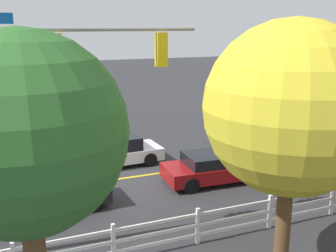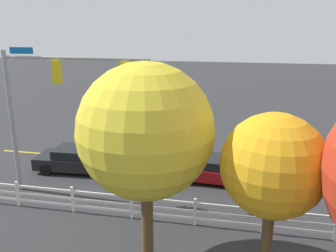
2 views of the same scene
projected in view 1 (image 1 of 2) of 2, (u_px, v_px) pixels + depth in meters
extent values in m
plane|color=#2D2D30|center=(126.00, 178.00, 17.91)|extent=(120.00, 120.00, 0.00)
cube|color=gold|center=(208.00, 166.00, 19.38)|extent=(28.00, 0.16, 0.01)
cylinder|color=gray|center=(86.00, 29.00, 11.33)|extent=(6.59, 0.12, 0.12)
cube|color=gold|center=(56.00, 52.00, 11.17)|extent=(0.32, 0.28, 1.00)
sphere|color=red|center=(54.00, 40.00, 11.22)|extent=(0.17, 0.17, 0.17)
sphere|color=orange|center=(55.00, 52.00, 11.30)|extent=(0.17, 0.17, 0.17)
sphere|color=#148C19|center=(56.00, 64.00, 11.38)|extent=(0.17, 0.17, 0.17)
cube|color=gold|center=(161.00, 50.00, 12.29)|extent=(0.32, 0.28, 1.00)
sphere|color=red|center=(159.00, 38.00, 12.35)|extent=(0.17, 0.17, 0.17)
sphere|color=orange|center=(159.00, 49.00, 12.43)|extent=(0.17, 0.17, 0.17)
sphere|color=#148C19|center=(159.00, 60.00, 12.51)|extent=(0.17, 0.17, 0.17)
cube|color=silver|center=(112.00, 155.00, 19.42)|extent=(4.69, 2.05, 0.56)
cube|color=black|center=(116.00, 143.00, 19.37)|extent=(2.13, 1.76, 0.60)
cylinder|color=black|center=(84.00, 169.00, 18.06)|extent=(0.65, 0.25, 0.64)
cylinder|color=black|center=(75.00, 158.00, 19.59)|extent=(0.65, 0.25, 0.64)
cylinder|color=black|center=(150.00, 160.00, 19.33)|extent=(0.65, 0.25, 0.64)
cylinder|color=black|center=(137.00, 150.00, 20.87)|extent=(0.65, 0.25, 0.64)
cube|color=navy|center=(264.00, 136.00, 22.53)|extent=(4.18, 1.96, 0.64)
cube|color=black|center=(268.00, 126.00, 22.47)|extent=(1.74, 1.71, 0.47)
cylinder|color=black|center=(250.00, 147.00, 21.31)|extent=(0.65, 0.24, 0.64)
cylinder|color=black|center=(233.00, 139.00, 22.89)|extent=(0.65, 0.24, 0.64)
cylinder|color=black|center=(295.00, 142.00, 22.28)|extent=(0.65, 0.24, 0.64)
cylinder|color=black|center=(276.00, 134.00, 23.85)|extent=(0.65, 0.24, 0.64)
cube|color=maroon|center=(218.00, 169.00, 17.46)|extent=(4.69, 2.11, 0.57)
cube|color=black|center=(213.00, 158.00, 17.26)|extent=(2.42, 1.80, 0.45)
cylinder|color=black|center=(240.00, 163.00, 18.80)|extent=(0.65, 0.25, 0.64)
cylinder|color=black|center=(261.00, 176.00, 17.20)|extent=(0.65, 0.25, 0.64)
cylinder|color=black|center=(176.00, 171.00, 17.80)|extent=(0.65, 0.25, 0.64)
cylinder|color=black|center=(191.00, 186.00, 16.20)|extent=(0.65, 0.25, 0.64)
cube|color=black|center=(40.00, 197.00, 14.64)|extent=(4.84, 2.14, 0.63)
cube|color=black|center=(32.00, 183.00, 14.42)|extent=(2.26, 1.82, 0.45)
cylinder|color=black|center=(79.00, 186.00, 16.15)|extent=(0.65, 0.25, 0.64)
cylinder|color=black|center=(91.00, 204.00, 14.57)|extent=(0.65, 0.25, 0.64)
cube|color=white|center=(332.00, 199.00, 14.34)|extent=(0.10, 0.10, 1.15)
cube|color=white|center=(270.00, 212.00, 13.38)|extent=(0.10, 0.10, 1.15)
cube|color=white|center=(198.00, 226.00, 12.42)|extent=(0.10, 0.10, 1.15)
cube|color=white|center=(114.00, 243.00, 11.46)|extent=(0.10, 0.10, 1.15)
cube|color=white|center=(271.00, 201.00, 13.29)|extent=(26.00, 0.06, 0.09)
cube|color=white|center=(270.00, 211.00, 13.37)|extent=(26.00, 0.06, 0.09)
cube|color=white|center=(269.00, 220.00, 13.45)|extent=(26.00, 0.06, 0.09)
sphere|color=#2D6628|center=(25.00, 133.00, 6.21)|extent=(3.16, 3.16, 3.16)
cylinder|color=brown|center=(283.00, 225.00, 10.62)|extent=(0.39, 0.39, 2.91)
sphere|color=yellow|center=(291.00, 108.00, 9.89)|extent=(4.27, 4.27, 4.27)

